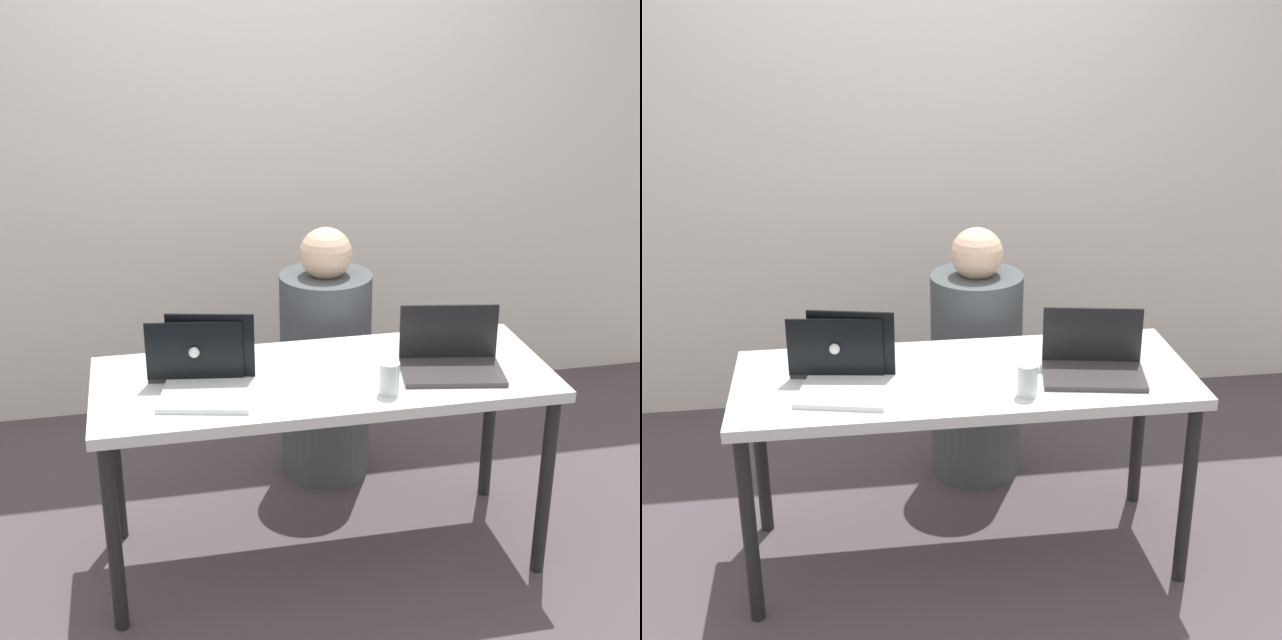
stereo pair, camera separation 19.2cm
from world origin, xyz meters
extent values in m
plane|color=#4A4047|center=(0.00, 0.00, 0.00)|extent=(12.00, 12.00, 0.00)
cube|color=silver|center=(0.00, 1.40, 1.21)|extent=(4.50, 0.10, 2.42)
cube|color=silver|center=(0.00, 0.00, 0.73)|extent=(1.60, 0.63, 0.04)
cylinder|color=black|center=(-0.75, -0.26, 0.35)|extent=(0.05, 0.05, 0.71)
cylinder|color=black|center=(0.75, -0.26, 0.35)|extent=(0.05, 0.05, 0.71)
cylinder|color=black|center=(-0.75, 0.26, 0.35)|extent=(0.05, 0.05, 0.71)
cylinder|color=black|center=(0.75, 0.26, 0.35)|extent=(0.05, 0.05, 0.71)
cylinder|color=#454A4F|center=(0.14, 0.61, 0.45)|extent=(0.39, 0.39, 0.91)
sphere|color=beige|center=(0.14, 0.61, 1.00)|extent=(0.22, 0.22, 0.22)
cube|color=silver|center=(-0.42, -0.10, 0.76)|extent=(0.35, 0.31, 0.02)
cube|color=black|center=(-0.39, 0.03, 0.88)|extent=(0.30, 0.08, 0.23)
sphere|color=white|center=(-0.39, 0.04, 0.88)|extent=(0.04, 0.04, 0.04)
cube|color=#383337|center=(-0.43, 0.14, 0.76)|extent=(0.36, 0.27, 0.02)
cube|color=black|center=(-0.44, 0.02, 0.87)|extent=(0.33, 0.06, 0.21)
sphere|color=white|center=(-0.45, 0.01, 0.87)|extent=(0.04, 0.04, 0.04)
cube|color=#383338|center=(0.44, -0.10, 0.76)|extent=(0.38, 0.28, 0.02)
cube|color=black|center=(0.46, 0.01, 0.87)|extent=(0.35, 0.07, 0.20)
sphere|color=white|center=(0.46, 0.03, 0.87)|extent=(0.04, 0.04, 0.04)
cylinder|color=silver|center=(0.18, -0.19, 0.80)|extent=(0.07, 0.07, 0.11)
cylinder|color=silver|center=(0.18, -0.19, 0.78)|extent=(0.06, 0.06, 0.06)
camera|label=1|loc=(-0.59, -2.77, 2.08)|focal=50.00mm
camera|label=2|loc=(-0.40, -2.80, 2.08)|focal=50.00mm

